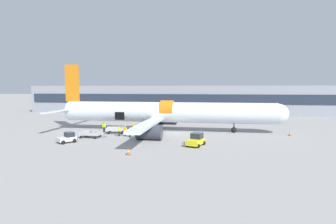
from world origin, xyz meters
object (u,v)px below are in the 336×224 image
at_px(baggage_tug_lead, 67,138).
at_px(airplane, 165,113).
at_px(ground_crew_supervisor, 104,127).
at_px(ground_crew_helper, 125,131).
at_px(ground_crew_loader_a, 130,132).
at_px(ground_crew_driver, 119,131).
at_px(baggage_cart_loading, 117,130).
at_px(baggage_cart_queued, 91,135).
at_px(ground_crew_loader_b, 133,127).
at_px(baggage_tug_mid, 196,140).

bearing_deg(baggage_tug_lead, airplane, 46.22).
distance_m(ground_crew_supervisor, ground_crew_helper, 5.88).
relative_size(airplane, ground_crew_loader_a, 26.39).
bearing_deg(ground_crew_driver, baggage_tug_lead, -133.01).
xyz_separation_m(baggage_cart_loading, baggage_cart_queued, (-2.55, -4.26, -0.05)).
distance_m(ground_crew_loader_b, ground_crew_supervisor, 5.06).
distance_m(baggage_tug_lead, baggage_tug_mid, 18.00).
bearing_deg(ground_crew_loader_a, baggage_tug_mid, -22.74).
bearing_deg(baggage_tug_mid, ground_crew_helper, 156.54).
relative_size(baggage_tug_mid, ground_crew_supervisor, 1.98).
relative_size(airplane, baggage_tug_lead, 14.61).
xyz_separation_m(airplane, ground_crew_loader_b, (-5.17, -2.28, -2.42)).
bearing_deg(ground_crew_driver, baggage_tug_mid, -21.61).
bearing_deg(ground_crew_loader_b, ground_crew_supervisor, -170.69).
distance_m(baggage_cart_loading, ground_crew_driver, 2.76).
bearing_deg(ground_crew_helper, airplane, 50.27).
xyz_separation_m(baggage_tug_lead, baggage_cart_queued, (1.65, 4.05, -0.15)).
distance_m(ground_crew_loader_a, ground_crew_loader_b, 4.66).
bearing_deg(ground_crew_helper, baggage_cart_queued, -158.64).
height_order(airplane, ground_crew_loader_a, airplane).
relative_size(baggage_cart_queued, ground_crew_helper, 2.46).
distance_m(baggage_cart_loading, ground_crew_loader_a, 4.35).
distance_m(airplane, baggage_tug_lead, 17.17).
distance_m(ground_crew_loader_a, ground_crew_driver, 1.97).
relative_size(baggage_tug_mid, baggage_cart_loading, 0.84).
bearing_deg(ground_crew_driver, ground_crew_helper, 2.41).
xyz_separation_m(baggage_tug_lead, ground_crew_helper, (6.50, 5.94, 0.29)).
height_order(baggage_cart_queued, ground_crew_loader_a, ground_crew_loader_a).
height_order(ground_crew_driver, ground_crew_helper, ground_crew_helper).
relative_size(baggage_cart_queued, ground_crew_loader_a, 2.71).
xyz_separation_m(ground_crew_loader_a, ground_crew_driver, (-1.90, 0.51, 0.07)).
bearing_deg(ground_crew_supervisor, baggage_tug_mid, -26.54).
bearing_deg(ground_crew_loader_a, ground_crew_helper, 148.70).
xyz_separation_m(airplane, baggage_tug_lead, (-11.74, -12.25, -2.63)).
distance_m(baggage_tug_lead, ground_crew_supervisor, 9.29).
distance_m(baggage_cart_queued, ground_crew_supervisor, 5.12).
bearing_deg(baggage_cart_queued, baggage_tug_lead, -112.21).
bearing_deg(baggage_cart_loading, baggage_tug_lead, -116.81).
distance_m(airplane, ground_crew_loader_a, 8.47).
distance_m(baggage_cart_queued, ground_crew_helper, 5.22).
xyz_separation_m(ground_crew_loader_a, ground_crew_helper, (-0.91, 0.55, 0.08)).
distance_m(baggage_tug_lead, ground_crew_helper, 8.81).
bearing_deg(baggage_tug_mid, ground_crew_loader_a, 157.26).
bearing_deg(baggage_cart_queued, ground_crew_driver, 25.69).
bearing_deg(ground_crew_supervisor, baggage_cart_loading, -17.81).
bearing_deg(ground_crew_loader_b, baggage_cart_queued, -129.68).
bearing_deg(baggage_tug_lead, baggage_tug_mid, 3.07).
xyz_separation_m(baggage_cart_queued, ground_crew_loader_a, (5.75, 1.34, 0.35)).
xyz_separation_m(airplane, baggage_cart_loading, (-7.54, -3.94, -2.72)).
relative_size(airplane, baggage_tug_mid, 11.82).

